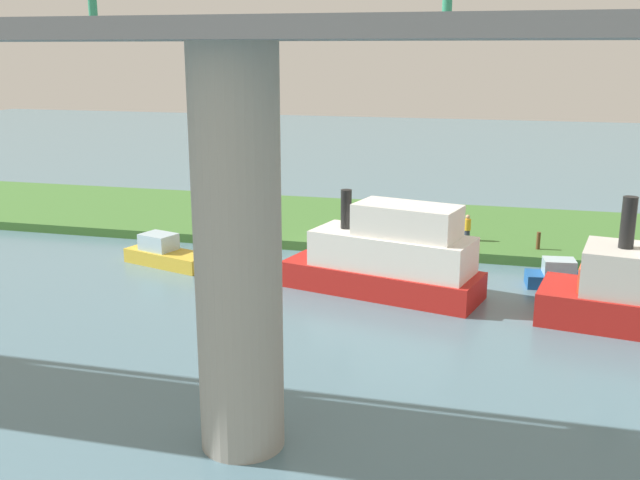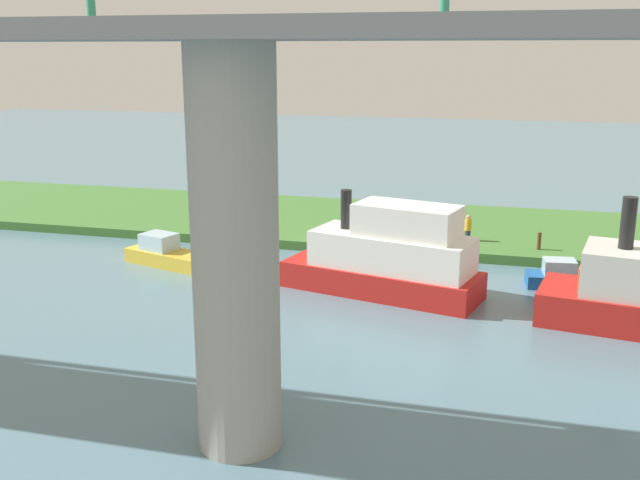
% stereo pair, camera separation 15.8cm
% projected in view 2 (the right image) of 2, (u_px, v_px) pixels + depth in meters
% --- Properties ---
extents(ground_plane, '(160.00, 160.00, 0.00)m').
position_uv_depth(ground_plane, '(354.00, 255.00, 38.52)').
color(ground_plane, slate).
extents(grassy_bank, '(80.00, 12.00, 0.50)m').
position_uv_depth(grassy_bank, '(375.00, 224.00, 44.07)').
color(grassy_bank, '#427533').
rests_on(grassy_bank, ground).
extents(bridge_pylon, '(2.24, 2.24, 10.58)m').
position_uv_depth(bridge_pylon, '(235.00, 256.00, 18.76)').
color(bridge_pylon, '#9E998E').
rests_on(bridge_pylon, ground).
extents(bridge_span, '(67.74, 4.30, 3.25)m').
position_uv_depth(bridge_span, '(229.00, 18.00, 17.33)').
color(bridge_span, slate).
rests_on(bridge_span, bridge_pylon).
extents(person_on_bank, '(0.40, 0.40, 1.39)m').
position_uv_depth(person_on_bank, '(468.00, 228.00, 39.22)').
color(person_on_bank, '#2D334C').
rests_on(person_on_bank, grassy_bank).
extents(mooring_post, '(0.20, 0.20, 0.89)m').
position_uv_depth(mooring_post, '(539.00, 241.00, 37.50)').
color(mooring_post, brown).
rests_on(mooring_post, grassy_bank).
extents(motorboat_red, '(9.12, 4.90, 4.43)m').
position_uv_depth(motorboat_red, '(388.00, 257.00, 31.99)').
color(motorboat_red, red).
rests_on(motorboat_red, ground).
extents(motorboat_white, '(4.81, 2.90, 1.51)m').
position_uv_depth(motorboat_white, '(166.00, 254.00, 36.64)').
color(motorboat_white, gold).
rests_on(motorboat_white, ground).
extents(houseboat_blue, '(3.96, 1.78, 1.28)m').
position_uv_depth(houseboat_blue, '(567.00, 278.00, 33.11)').
color(houseboat_blue, '#195199').
rests_on(houseboat_blue, ground).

